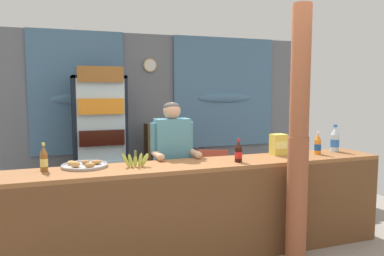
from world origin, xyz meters
The scene contains 15 objects.
ground_plane centered at (0.00, 1.06, 0.00)m, with size 6.97×6.97×0.00m, color gray.
back_wall_curtained centered at (0.03, 2.70, 1.32)m, with size 5.24×0.22×2.53m.
stall_counter centered at (-0.02, 0.25, 0.60)m, with size 4.00×0.56×0.96m.
timber_post centered at (0.80, -0.08, 1.19)m, with size 0.22×0.20×2.48m.
drink_fridge centered at (-0.82, 2.11, 1.08)m, with size 0.69×0.64×1.98m.
bottle_shelf_rack centered at (0.12, 2.39, 0.61)m, with size 0.48×0.28×1.18m.
plastic_lawn_chair centered at (0.71, 1.78, 0.49)m, with size 0.58×0.58×0.86m.
shopkeeper centered at (-0.17, 0.85, 0.97)m, with size 0.49×0.42×1.55m.
soda_bottle_water centered at (1.71, 0.48, 1.10)m, with size 0.10×0.10×0.32m.
soda_bottle_cola centered at (0.35, 0.28, 1.06)m, with size 0.08×0.08×0.23m.
soda_bottle_orange_soda centered at (1.39, 0.39, 1.07)m, with size 0.08×0.08×0.26m.
soda_bottle_iced_tea centered at (-1.48, 0.48, 1.07)m, with size 0.07×0.07×0.26m.
snack_box_instant_noodle centered at (0.96, 0.50, 1.08)m, with size 0.16×0.14×0.23m.
pastry_tray centered at (-1.13, 0.55, 0.98)m, with size 0.43×0.43×0.07m.
banana_bunch centered at (-0.67, 0.40, 1.03)m, with size 0.27×0.06×0.16m.
Camera 1 is at (-1.36, -3.08, 1.70)m, focal length 35.29 mm.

